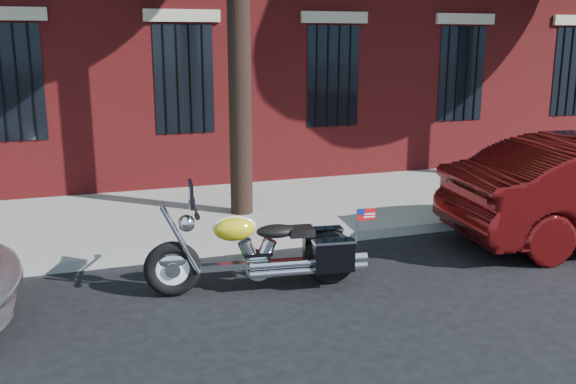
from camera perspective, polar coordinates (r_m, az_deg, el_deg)
name	(u,v)px	position (r m, az deg, el deg)	size (l,w,h in m)	color
ground	(264,287)	(7.87, -2.14, -8.45)	(120.00, 120.00, 0.00)	black
curb	(236,247)	(9.09, -4.68, -4.92)	(40.00, 0.16, 0.15)	gray
sidewalk	(208,214)	(10.85, -7.15, -1.94)	(40.00, 3.60, 0.15)	gray
motorcycle	(265,253)	(7.65, -2.09, -5.44)	(2.63, 0.95, 1.35)	black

